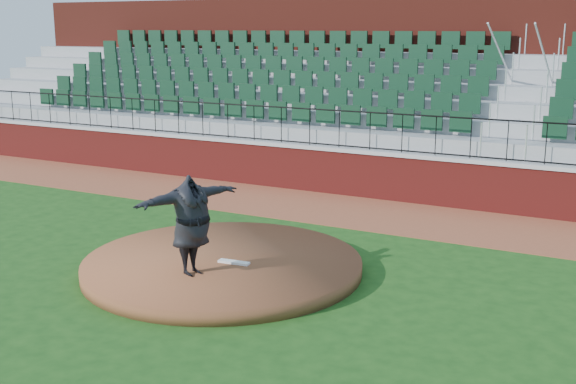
# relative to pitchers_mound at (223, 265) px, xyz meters

# --- Properties ---
(ground) EXTENTS (90.00, 90.00, 0.00)m
(ground) POSITION_rel_pitchers_mound_xyz_m (0.59, 0.01, -0.12)
(ground) COLOR #1A4714
(ground) RESTS_ON ground
(warning_track) EXTENTS (34.00, 3.20, 0.01)m
(warning_track) POSITION_rel_pitchers_mound_xyz_m (0.59, 5.41, -0.12)
(warning_track) COLOR brown
(warning_track) RESTS_ON ground
(field_wall) EXTENTS (34.00, 0.35, 1.20)m
(field_wall) POSITION_rel_pitchers_mound_xyz_m (0.59, 7.01, 0.47)
(field_wall) COLOR maroon
(field_wall) RESTS_ON ground
(wall_cap) EXTENTS (34.00, 0.45, 0.10)m
(wall_cap) POSITION_rel_pitchers_mound_xyz_m (0.59, 7.01, 1.12)
(wall_cap) COLOR #B7B7B7
(wall_cap) RESTS_ON field_wall
(wall_railing) EXTENTS (34.00, 0.05, 1.00)m
(wall_railing) POSITION_rel_pitchers_mound_xyz_m (0.59, 7.01, 1.67)
(wall_railing) COLOR black
(wall_railing) RESTS_ON wall_cap
(seating_stands) EXTENTS (34.00, 5.10, 4.60)m
(seating_stands) POSITION_rel_pitchers_mound_xyz_m (0.59, 9.74, 2.18)
(seating_stands) COLOR gray
(seating_stands) RESTS_ON ground
(concourse_wall) EXTENTS (34.00, 0.50, 5.50)m
(concourse_wall) POSITION_rel_pitchers_mound_xyz_m (0.59, 12.54, 2.62)
(concourse_wall) COLOR maroon
(concourse_wall) RESTS_ON ground
(pitchers_mound) EXTENTS (5.25, 5.25, 0.25)m
(pitchers_mound) POSITION_rel_pitchers_mound_xyz_m (0.00, 0.00, 0.00)
(pitchers_mound) COLOR brown
(pitchers_mound) RESTS_ON ground
(pitching_rubber) EXTENTS (0.61, 0.21, 0.04)m
(pitching_rubber) POSITION_rel_pitchers_mound_xyz_m (0.33, -0.13, 0.15)
(pitching_rubber) COLOR white
(pitching_rubber) RESTS_ON pitchers_mound
(pitcher) EXTENTS (1.22, 2.28, 1.79)m
(pitcher) POSITION_rel_pitchers_mound_xyz_m (0.01, -0.98, 1.02)
(pitcher) COLOR black
(pitcher) RESTS_ON pitchers_mound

